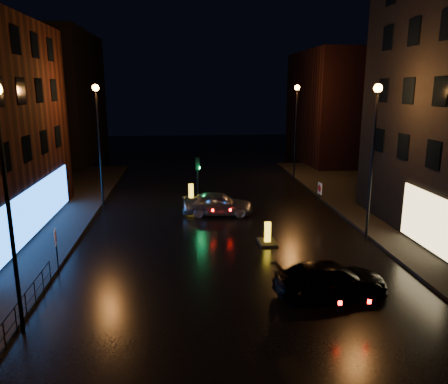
{
  "coord_description": "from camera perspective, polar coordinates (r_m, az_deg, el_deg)",
  "views": [
    {
      "loc": [
        -2.22,
        -16.02,
        8.22
      ],
      "look_at": [
        -0.08,
        6.29,
        2.8
      ],
      "focal_mm": 35.0,
      "sensor_mm": 36.0,
      "label": 1
    }
  ],
  "objects": [
    {
      "name": "dark_sedan",
      "position": [
        18.41,
        13.76,
        -11.02
      ],
      "size": [
        4.78,
        2.27,
        1.35
      ],
      "primitive_type": "imported",
      "rotation": [
        0.0,
        0.0,
        1.66
      ],
      "color": "black",
      "rests_on": "ground"
    },
    {
      "name": "bollard_far",
      "position": [
        32.8,
        -4.32,
        -0.5
      ],
      "size": [
        1.35,
        1.58,
        1.17
      ],
      "rotation": [
        0.0,
        0.0,
        0.42
      ],
      "color": "black",
      "rests_on": "ground"
    },
    {
      "name": "building_far_left",
      "position": [
        52.87,
        -21.02,
        11.39
      ],
      "size": [
        8.0,
        16.0,
        14.0
      ],
      "primitive_type": "cube",
      "color": "black",
      "rests_on": "ground"
    },
    {
      "name": "street_lamp_lfar",
      "position": [
        30.65,
        -16.11,
        8.09
      ],
      "size": [
        0.44,
        0.44,
        8.37
      ],
      "color": "black",
      "rests_on": "ground"
    },
    {
      "name": "building_far_right",
      "position": [
        51.06,
        14.49,
        10.68
      ],
      "size": [
        8.0,
        14.0,
        12.0
      ],
      "primitive_type": "cube",
      "color": "black",
      "rests_on": "ground"
    },
    {
      "name": "bollard_near",
      "position": [
        23.7,
        5.69,
        -6.1
      ],
      "size": [
        0.94,
        1.38,
        1.19
      ],
      "rotation": [
        0.0,
        0.0,
        0.02
      ],
      "color": "black",
      "rests_on": "ground"
    },
    {
      "name": "guard_railing",
      "position": [
        17.75,
        -24.53,
        -12.64
      ],
      "size": [
        0.05,
        6.04,
        1.0
      ],
      "color": "black",
      "rests_on": "ground"
    },
    {
      "name": "street_lamp_rnear",
      "position": [
        24.34,
        19.0,
        6.59
      ],
      "size": [
        0.44,
        0.44,
        8.37
      ],
      "color": "black",
      "rests_on": "ground"
    },
    {
      "name": "traffic_signal",
      "position": [
        31.02,
        -3.42,
        -0.84
      ],
      "size": [
        1.4,
        2.4,
        3.45
      ],
      "color": "black",
      "rests_on": "ground"
    },
    {
      "name": "ground",
      "position": [
        18.14,
        2.2,
        -13.36
      ],
      "size": [
        120.0,
        120.0,
        0.0
      ],
      "primitive_type": "plane",
      "color": "black",
      "rests_on": "ground"
    },
    {
      "name": "street_lamp_rfar",
      "position": [
        39.41,
        9.4,
        9.55
      ],
      "size": [
        0.44,
        0.44,
        8.37
      ],
      "color": "black",
      "rests_on": "ground"
    },
    {
      "name": "road_sign_right",
      "position": [
        28.65,
        12.38,
        0.08
      ],
      "size": [
        0.12,
        0.54,
        2.24
      ],
      "rotation": [
        0.0,
        0.0,
        3.25
      ],
      "color": "black",
      "rests_on": "ground"
    },
    {
      "name": "road_sign_left",
      "position": [
        20.81,
        -21.11,
        -6.01
      ],
      "size": [
        0.16,
        0.5,
        2.09
      ],
      "rotation": [
        0.0,
        0.0,
        0.23
      ],
      "color": "black",
      "rests_on": "ground"
    },
    {
      "name": "silver_hatchback",
      "position": [
        28.57,
        -0.81,
        -1.52
      ],
      "size": [
        4.68,
        2.24,
        1.54
      ],
      "primitive_type": "imported",
      "rotation": [
        0.0,
        0.0,
        1.48
      ],
      "color": "#ABADB3",
      "rests_on": "ground"
    },
    {
      "name": "street_lamp_lnear",
      "position": [
        15.33,
        -26.76,
        2.14
      ],
      "size": [
        0.44,
        0.44,
        8.37
      ],
      "color": "black",
      "rests_on": "ground"
    }
  ]
}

